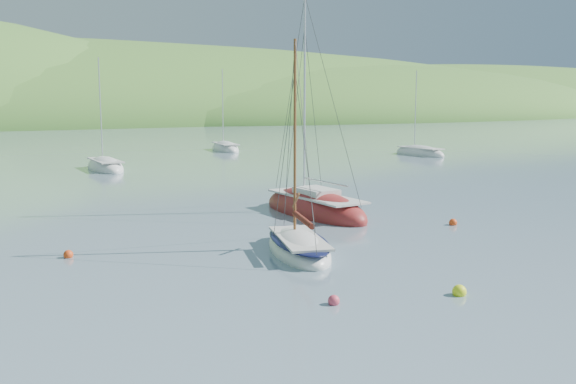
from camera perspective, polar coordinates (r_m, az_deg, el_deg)
name	(u,v)px	position (r m, az deg, el deg)	size (l,w,h in m)	color
ground	(381,297)	(21.64, 8.24, -9.26)	(700.00, 700.00, 0.00)	slate
daysailer_white	(299,248)	(27.26, 0.96, -4.97)	(3.72, 6.61, 9.59)	silver
sloop_red	(314,210)	(36.18, 2.37, -1.58)	(3.88, 9.10, 13.10)	maroon
distant_sloop_a	(105,168)	(60.14, -15.93, 2.09)	(3.04, 7.76, 10.91)	silver
distant_sloop_b	(225,149)	(78.80, -5.60, 3.82)	(3.37, 7.75, 10.74)	silver
distant_sloop_d	(420,154)	(73.82, 11.62, 3.37)	(3.29, 7.41, 10.25)	silver
mooring_buoys	(354,263)	(25.36, 5.88, -6.27)	(19.13, 11.48, 0.48)	#E9F91B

